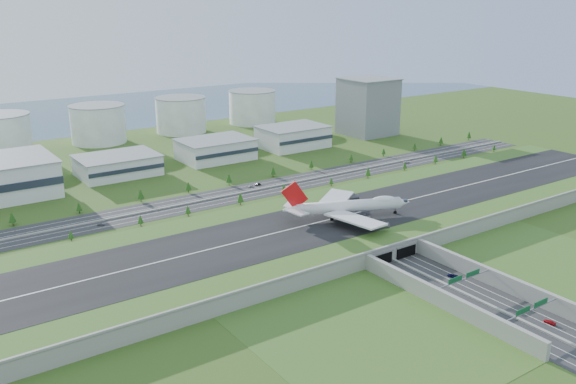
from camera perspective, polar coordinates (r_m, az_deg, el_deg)
ground at (r=355.89m, az=4.23°, el=-3.74°), size 1200.00×1200.00×0.00m
airfield_deck at (r=354.36m, az=4.25°, el=-3.13°), size 520.00×100.00×9.20m
underpass_road at (r=290.72m, az=16.74°, el=-8.80°), size 38.80×120.40×8.00m
sign_gantry_near at (r=291.64m, az=16.13°, el=-7.89°), size 38.70×0.70×9.80m
sign_gantry_far at (r=273.72m, az=21.83°, el=-10.23°), size 38.70×0.70×9.80m
north_expressway at (r=429.59m, az=-3.72°, el=0.03°), size 560.00×36.00×0.12m
tree_row at (r=432.51m, az=-3.13°, el=0.80°), size 503.56×48.56×8.26m
hangar_mid_a at (r=486.90m, az=-15.65°, el=2.41°), size 58.00×42.00×15.00m
hangar_mid_b at (r=519.16m, az=-6.80°, el=3.97°), size 58.00×42.00×17.00m
hangar_mid_c at (r=559.69m, az=0.46°, el=5.18°), size 58.00×42.00×19.00m
office_tower at (r=618.58m, az=7.48°, el=7.91°), size 46.00×46.00×55.00m
fuel_tank_a at (r=584.91m, az=-25.28°, el=4.84°), size 50.00×50.00×35.00m
fuel_tank_b at (r=603.83m, az=-17.34°, el=6.07°), size 50.00×50.00×35.00m
fuel_tank_c at (r=633.68m, az=-9.99°, el=7.10°), size 50.00×50.00×35.00m
fuel_tank_d at (r=673.02m, az=-3.37°, el=7.93°), size 50.00×50.00×35.00m
bay_water at (r=777.18m, az=-18.67°, el=7.02°), size 1200.00×260.00×0.06m
boeing_747 at (r=354.17m, az=5.61°, el=-1.34°), size 73.78×68.34×24.16m
car_0 at (r=294.82m, az=13.60°, el=-8.71°), size 2.43×4.42×1.42m
car_1 at (r=276.10m, az=17.99°, el=-10.96°), size 2.40×5.21×1.65m
car_2 at (r=308.97m, az=15.15°, el=-7.57°), size 3.94×5.95×1.52m
car_3 at (r=280.71m, az=23.27°, el=-11.11°), size 2.31×5.24×1.50m
car_4 at (r=381.03m, az=-17.11°, el=-2.91°), size 4.57×3.29×1.45m
car_5 at (r=443.88m, az=-2.85°, el=0.73°), size 4.68×2.20×1.48m
car_6 at (r=514.80m, az=11.03°, el=2.78°), size 5.97×3.53×1.56m
car_7 at (r=440.03m, az=-3.59°, el=0.56°), size 4.89×3.18×1.32m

